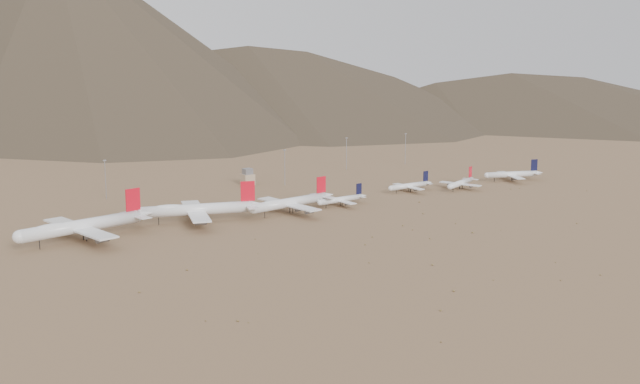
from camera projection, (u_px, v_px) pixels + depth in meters
ground at (306, 222)px, 456.90m from camera, size 3000.00×3000.00×0.00m
widebody_west at (82, 226)px, 413.54m from camera, size 79.15×61.75×23.67m
widebody_centre at (198, 209)px, 454.75m from camera, size 72.75×57.93×22.47m
widebody_east at (290, 202)px, 478.63m from camera, size 65.22×50.59×19.42m
narrowbody_a at (342, 199)px, 500.29m from camera, size 38.66×27.66×12.75m
narrowbody_b at (410, 186)px, 546.02m from camera, size 38.98×27.77×12.87m
narrowbody_c at (461, 183)px, 555.23m from camera, size 39.59×29.68×13.74m
narrowbody_d at (513, 174)px, 586.02m from camera, size 44.36×33.26×15.41m
control_tower at (248, 178)px, 569.49m from camera, size 8.00×8.00×12.00m
mast_west at (105, 177)px, 520.19m from camera, size 2.00×0.60×25.70m
mast_centre at (285, 166)px, 567.47m from camera, size 2.00×0.60×25.70m
mast_east at (346, 152)px, 634.67m from camera, size 2.00×0.60×25.70m
mast_far_east at (405, 147)px, 661.13m from camera, size 2.00×0.60×25.70m
desert_scrub at (403, 251)px, 394.43m from camera, size 421.61×184.04×0.82m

